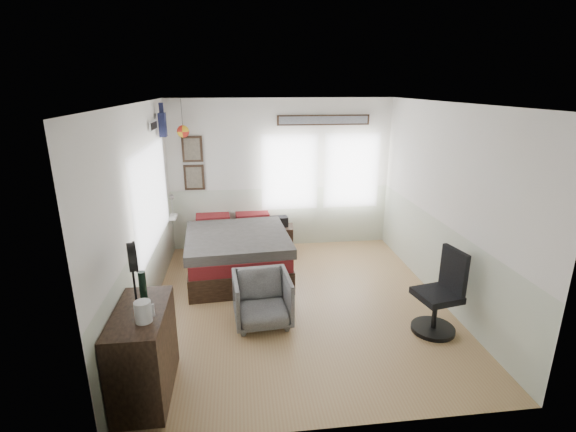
# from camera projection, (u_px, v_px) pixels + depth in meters

# --- Properties ---
(ground_plane) EXTENTS (4.00, 4.50, 0.01)m
(ground_plane) POSITION_uv_depth(u_px,v_px,m) (298.00, 303.00, 5.84)
(ground_plane) COLOR #AB7F51
(room_shell) EXTENTS (4.02, 4.52, 2.71)m
(room_shell) POSITION_uv_depth(u_px,v_px,m) (292.00, 188.00, 5.52)
(room_shell) COLOR silver
(room_shell) RESTS_ON ground_plane
(wall_decor) EXTENTS (3.55, 1.32, 1.44)m
(wall_decor) POSITION_uv_depth(u_px,v_px,m) (217.00, 136.00, 6.93)
(wall_decor) COLOR #3F2819
(wall_decor) RESTS_ON room_shell
(bed) EXTENTS (1.67, 2.25, 0.69)m
(bed) POSITION_uv_depth(u_px,v_px,m) (237.00, 250.00, 6.80)
(bed) COLOR black
(bed) RESTS_ON ground_plane
(dresser) EXTENTS (0.48, 1.00, 0.90)m
(dresser) POSITION_uv_depth(u_px,v_px,m) (144.00, 352.00, 4.02)
(dresser) COLOR black
(dresser) RESTS_ON ground_plane
(armchair) EXTENTS (0.75, 0.77, 0.65)m
(armchair) POSITION_uv_depth(u_px,v_px,m) (262.00, 299.00, 5.26)
(armchair) COLOR gray
(armchair) RESTS_ON ground_plane
(nightstand) EXTENTS (0.54, 0.45, 0.50)m
(nightstand) POSITION_uv_depth(u_px,v_px,m) (279.00, 239.00, 7.52)
(nightstand) COLOR black
(nightstand) RESTS_ON ground_plane
(task_chair) EXTENTS (0.55, 0.55, 1.06)m
(task_chair) POSITION_uv_depth(u_px,v_px,m) (440.00, 299.00, 5.06)
(task_chair) COLOR black
(task_chair) RESTS_ON ground_plane
(kettle) EXTENTS (0.17, 0.15, 0.20)m
(kettle) POSITION_uv_depth(u_px,v_px,m) (143.00, 312.00, 3.68)
(kettle) COLOR silver
(kettle) RESTS_ON dresser
(bottle) EXTENTS (0.07, 0.07, 0.29)m
(bottle) POSITION_uv_depth(u_px,v_px,m) (143.00, 285.00, 4.07)
(bottle) COLOR black
(bottle) RESTS_ON dresser
(stand_fan) EXTENTS (0.15, 0.27, 0.69)m
(stand_fan) POSITION_uv_depth(u_px,v_px,m) (132.00, 259.00, 3.71)
(stand_fan) COLOR black
(stand_fan) RESTS_ON dresser
(black_bag) EXTENTS (0.32, 0.22, 0.18)m
(black_bag) POSITION_uv_depth(u_px,v_px,m) (279.00, 222.00, 7.42)
(black_bag) COLOR black
(black_bag) RESTS_ON nightstand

